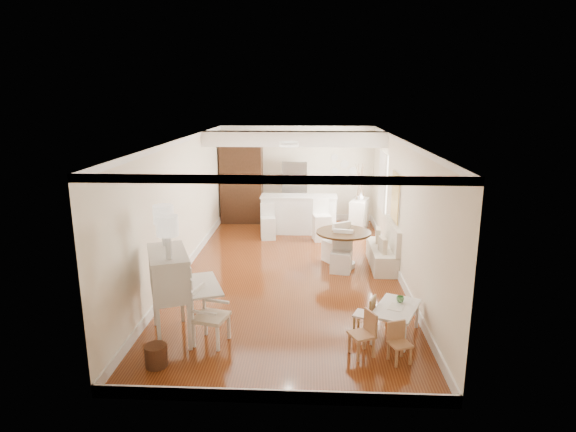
# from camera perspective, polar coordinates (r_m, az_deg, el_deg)

# --- Properties ---
(room) EXTENTS (9.00, 9.04, 2.82)m
(room) POSITION_cam_1_polar(r_m,az_deg,el_deg) (10.07, 0.56, 4.59)
(room) COLOR brown
(room) RESTS_ON ground
(secretary_bureau) EXTENTS (1.41, 1.42, 1.39)m
(secretary_bureau) POSITION_cam_1_polar(r_m,az_deg,el_deg) (7.61, -13.82, -9.08)
(secretary_bureau) COLOR beige
(secretary_bureau) RESTS_ON ground
(gustavian_armchair) EXTENTS (0.61, 0.61, 0.87)m
(gustavian_armchair) POSITION_cam_1_polar(r_m,az_deg,el_deg) (7.43, -9.12, -11.62)
(gustavian_armchair) COLOR white
(gustavian_armchair) RESTS_ON ground
(wicker_basket) EXTENTS (0.41, 0.41, 0.31)m
(wicker_basket) POSITION_cam_1_polar(r_m,az_deg,el_deg) (7.13, -15.36, -15.67)
(wicker_basket) COLOR #4A2917
(wicker_basket) RESTS_ON ground
(kids_table) EXTENTS (0.91, 1.11, 0.48)m
(kids_table) POSITION_cam_1_polar(r_m,az_deg,el_deg) (7.80, 12.62, -12.11)
(kids_table) COLOR silver
(kids_table) RESTS_ON ground
(kids_chair_a) EXTENTS (0.43, 0.43, 0.67)m
(kids_chair_a) POSITION_cam_1_polar(r_m,az_deg,el_deg) (7.14, 8.75, -13.65)
(kids_chair_a) COLOR #B27B51
(kids_chair_a) RESTS_ON ground
(kids_chair_b) EXTENTS (0.39, 0.39, 0.62)m
(kids_chair_b) POSITION_cam_1_polar(r_m,az_deg,el_deg) (7.79, 9.00, -11.38)
(kids_chair_b) COLOR #AE884F
(kids_chair_b) RESTS_ON ground
(kids_chair_c) EXTENTS (0.36, 0.36, 0.58)m
(kids_chair_c) POSITION_cam_1_polar(r_m,az_deg,el_deg) (7.09, 13.12, -14.47)
(kids_chair_c) COLOR #B67E53
(kids_chair_c) RESTS_ON ground
(banquette) EXTENTS (0.52, 1.60, 0.98)m
(banquette) POSITION_cam_1_polar(r_m,az_deg,el_deg) (10.69, 11.10, -3.34)
(banquette) COLOR silver
(banquette) RESTS_ON ground
(dining_table) EXTENTS (1.20, 1.20, 0.80)m
(dining_table) POSITION_cam_1_polar(r_m,az_deg,el_deg) (10.53, 6.55, -3.93)
(dining_table) COLOR #422B15
(dining_table) RESTS_ON ground
(slip_chair_near) EXTENTS (0.50, 0.51, 0.88)m
(slip_chair_near) POSITION_cam_1_polar(r_m,az_deg,el_deg) (10.23, 6.36, -4.24)
(slip_chair_near) COLOR white
(slip_chair_near) RESTS_ON ground
(slip_chair_far) EXTENTS (0.64, 0.64, 0.96)m
(slip_chair_far) POSITION_cam_1_polar(r_m,az_deg,el_deg) (10.84, 5.68, -2.96)
(slip_chair_far) COLOR white
(slip_chair_far) RESTS_ON ground
(breakfast_counter) EXTENTS (2.05, 0.65, 1.03)m
(breakfast_counter) POSITION_cam_1_polar(r_m,az_deg,el_deg) (13.08, 1.28, 0.23)
(breakfast_counter) COLOR white
(breakfast_counter) RESTS_ON ground
(bar_stool_left) EXTENTS (0.42, 0.42, 0.92)m
(bar_stool_left) POSITION_cam_1_polar(r_m,az_deg,el_deg) (12.50, -2.38, -0.68)
(bar_stool_left) COLOR silver
(bar_stool_left) RESTS_ON ground
(bar_stool_right) EXTENTS (0.50, 0.50, 1.06)m
(bar_stool_right) POSITION_cam_1_polar(r_m,az_deg,el_deg) (12.39, 4.03, -0.51)
(bar_stool_right) COLOR white
(bar_stool_right) RESTS_ON ground
(pantry_cabinet) EXTENTS (1.20, 0.60, 2.30)m
(pantry_cabinet) POSITION_cam_1_polar(r_m,az_deg,el_deg) (14.14, -5.50, 3.84)
(pantry_cabinet) COLOR #381E11
(pantry_cabinet) RESTS_ON ground
(fridge) EXTENTS (0.75, 0.65, 1.80)m
(fridge) POSITION_cam_1_polar(r_m,az_deg,el_deg) (14.02, 2.23, 2.76)
(fridge) COLOR silver
(fridge) RESTS_ON ground
(sideboard) EXTENTS (0.63, 0.97, 0.86)m
(sideboard) POSITION_cam_1_polar(r_m,az_deg,el_deg) (13.51, 8.42, 0.15)
(sideboard) COLOR silver
(sideboard) RESTS_ON ground
(pencil_cup) EXTENTS (0.14, 0.14, 0.09)m
(pencil_cup) POSITION_cam_1_polar(r_m,az_deg,el_deg) (7.87, 13.15, -9.59)
(pencil_cup) COLOR #64A862
(pencil_cup) RESTS_ON kids_table
(branch_vase) EXTENTS (0.24, 0.24, 0.20)m
(branch_vase) POSITION_cam_1_polar(r_m,az_deg,el_deg) (13.39, 8.63, 2.32)
(branch_vase) COLOR white
(branch_vase) RESTS_ON sideboard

